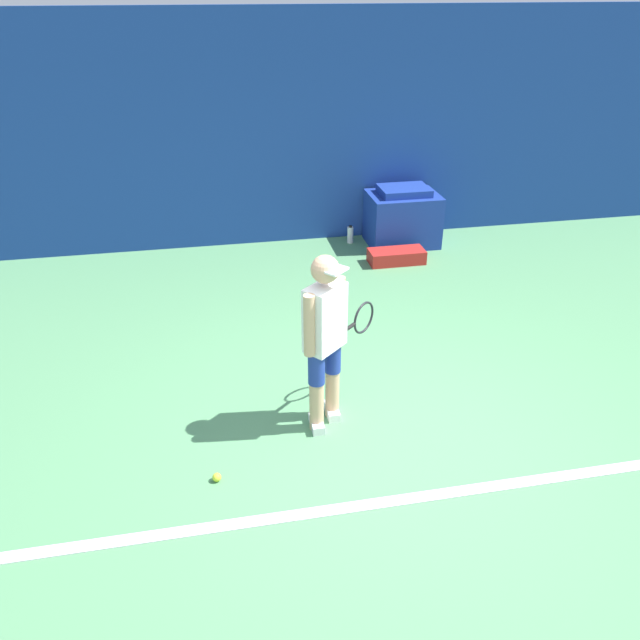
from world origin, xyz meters
TOP-DOWN VIEW (x-y plane):
  - ground_plane at (0.00, 0.00)m, footprint 24.00×24.00m
  - back_wall at (0.00, 4.60)m, footprint 24.00×0.10m
  - court_baseline at (0.00, -0.72)m, footprint 21.60×0.10m
  - tennis_player at (-0.41, 0.31)m, footprint 0.73×0.67m
  - tennis_ball at (-1.36, -0.25)m, footprint 0.07×0.07m
  - covered_chair at (1.47, 4.14)m, footprint 0.97×0.72m
  - equipment_bag at (1.20, 3.47)m, footprint 0.74×0.33m
  - water_bottle at (0.76, 4.29)m, footprint 0.09×0.09m

SIDE VIEW (x-z plane):
  - ground_plane at x=0.00m, z-range 0.00..0.00m
  - court_baseline at x=0.00m, z-range 0.00..0.01m
  - tennis_ball at x=-1.36m, z-range 0.00..0.07m
  - equipment_bag at x=1.20m, z-range 0.00..0.18m
  - water_bottle at x=0.76m, z-range -0.01..0.25m
  - covered_chair at x=1.47m, z-range -0.02..0.80m
  - tennis_player at x=-0.41m, z-range 0.08..1.62m
  - back_wall at x=0.00m, z-range 0.00..3.07m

